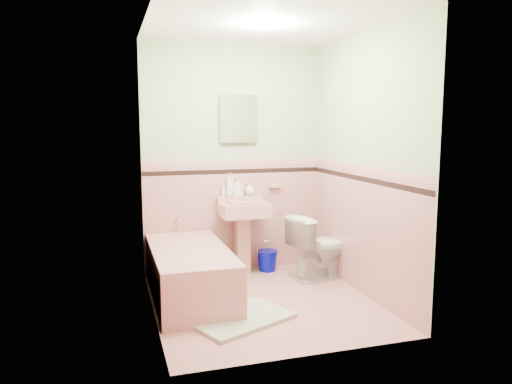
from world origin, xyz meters
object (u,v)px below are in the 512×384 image
object	(u,v)px
sink	(244,239)
medicine_cabinet	(238,119)
bathtub	(190,274)
toilet	(320,247)
soap_bottle_mid	(238,186)
shoe	(222,313)
soap_bottle_right	(250,189)
bucket	(267,261)
soap_bottle_left	(230,185)

from	to	relation	value
sink	medicine_cabinet	size ratio (longest dim) A/B	1.67
bathtub	toilet	size ratio (longest dim) A/B	2.16
soap_bottle_mid	shoe	world-z (taller)	soap_bottle_mid
sink	soap_bottle_mid	size ratio (longest dim) A/B	3.71
sink	soap_bottle_right	world-z (taller)	soap_bottle_right
soap_bottle_mid	bucket	size ratio (longest dim) A/B	0.94
sink	soap_bottle_left	distance (m)	0.62
soap_bottle_right	shoe	xyz separation A→B (m)	(-0.63, -1.34, -0.86)
sink	medicine_cabinet	bearing A→B (deg)	90.00
sink	soap_bottle_right	size ratio (longest dim) A/B	5.71
shoe	soap_bottle_right	bearing A→B (deg)	46.85
soap_bottle_left	soap_bottle_mid	xyz separation A→B (m)	(0.09, 0.00, -0.02)
medicine_cabinet	toilet	bearing A→B (deg)	-36.74
bathtub	soap_bottle_right	world-z (taller)	soap_bottle_right
bathtub	medicine_cabinet	xyz separation A→B (m)	(0.68, 0.74, 1.47)
bathtub	medicine_cabinet	bearing A→B (deg)	47.42
bathtub	soap_bottle_right	size ratio (longest dim) A/B	10.71
sink	medicine_cabinet	distance (m)	1.32
bathtub	shoe	distance (m)	0.67
soap_bottle_right	soap_bottle_left	bearing A→B (deg)	180.00
soap_bottle_right	soap_bottle_mid	bearing A→B (deg)	180.00
medicine_cabinet	bucket	world-z (taller)	medicine_cabinet
medicine_cabinet	soap_bottle_left	distance (m)	0.73
soap_bottle_right	toilet	size ratio (longest dim) A/B	0.20
soap_bottle_left	soap_bottle_mid	distance (m)	0.10
soap_bottle_right	toilet	xyz separation A→B (m)	(0.63, -0.53, -0.58)
soap_bottle_left	toilet	bearing A→B (deg)	-31.58
shoe	medicine_cabinet	bearing A→B (deg)	51.48
bathtub	sink	bearing A→B (deg)	37.93
sink	bucket	world-z (taller)	sink
bathtub	bucket	distance (m)	1.15
sink	toilet	bearing A→B (deg)	-24.92
bucket	medicine_cabinet	bearing A→B (deg)	155.32
soap_bottle_right	shoe	world-z (taller)	soap_bottle_right
bathtub	soap_bottle_mid	xyz separation A→B (m)	(0.66, 0.71, 0.74)
bathtub	shoe	bearing A→B (deg)	-75.21
medicine_cabinet	soap_bottle_mid	world-z (taller)	medicine_cabinet
soap_bottle_mid	bathtub	bearing A→B (deg)	-133.01
bucket	toilet	bearing A→B (deg)	-42.97
medicine_cabinet	soap_bottle_right	xyz separation A→B (m)	(0.12, -0.03, -0.78)
bathtub	bucket	bearing A→B (deg)	31.92
soap_bottle_right	sink	bearing A→B (deg)	-122.91
soap_bottle_mid	toilet	size ratio (longest dim) A/B	0.31
soap_bottle_left	bucket	size ratio (longest dim) A/B	1.11
bucket	shoe	bearing A→B (deg)	-123.06
soap_bottle_mid	soap_bottle_right	bearing A→B (deg)	0.00
sink	soap_bottle_mid	bearing A→B (deg)	95.60
bathtub	bucket	world-z (taller)	bathtub
bucket	shoe	distance (m)	1.48
soap_bottle_left	shoe	xyz separation A→B (m)	(-0.40, -1.34, -0.92)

